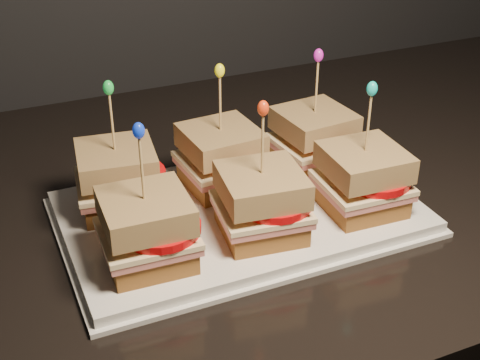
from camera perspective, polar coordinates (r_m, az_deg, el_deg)
name	(u,v)px	position (r m, az deg, el deg)	size (l,w,h in m)	color
granite_slab	(208,199)	(0.88, -2.78, -1.64)	(2.32, 0.74, 0.03)	black
platter	(240,213)	(0.80, 0.00, -2.85)	(0.41, 0.25, 0.02)	white
platter_rim	(240,217)	(0.80, 0.00, -3.21)	(0.42, 0.27, 0.01)	white
sandwich_0_bread_bot	(120,198)	(0.80, -10.21, -1.50)	(0.09, 0.09, 0.02)	brown
sandwich_0_ham	(119,186)	(0.80, -10.31, -0.52)	(0.09, 0.09, 0.01)	#C66158
sandwich_0_cheese	(118,181)	(0.79, -10.36, -0.09)	(0.10, 0.09, 0.01)	#FBE1A8
sandwich_0_tomato	(129,176)	(0.79, -9.45, 0.36)	(0.09, 0.09, 0.01)	red
sandwich_0_bread_top	(116,161)	(0.78, -10.53, 1.62)	(0.09, 0.09, 0.03)	#67310C
sandwich_0_pick	(112,125)	(0.76, -10.84, 4.60)	(0.00, 0.00, 0.09)	tan
sandwich_0_frill	(108,88)	(0.74, -11.17, 7.74)	(0.01, 0.01, 0.02)	green
sandwich_1_bread_bot	(221,176)	(0.84, -1.60, 0.34)	(0.09, 0.09, 0.02)	brown
sandwich_1_ham	(221,165)	(0.83, -1.62, 1.29)	(0.09, 0.09, 0.01)	#C66158
sandwich_1_cheese	(221,160)	(0.83, -1.63, 1.72)	(0.10, 0.09, 0.01)	#FBE1A8
sandwich_1_tomato	(232,155)	(0.82, -0.70, 2.16)	(0.09, 0.09, 0.01)	red
sandwich_1_bread_top	(221,141)	(0.81, -1.65, 3.39)	(0.09, 0.09, 0.03)	#67310C
sandwich_1_pick	(220,107)	(0.79, -1.70, 6.28)	(0.00, 0.00, 0.09)	tan
sandwich_1_frill	(220,71)	(0.78, -1.75, 9.32)	(0.01, 0.01, 0.02)	#FCF514
sandwich_2_bread_bot	(312,157)	(0.89, 6.19, 2.00)	(0.09, 0.09, 0.02)	brown
sandwich_2_ham	(313,146)	(0.88, 6.25, 2.91)	(0.09, 0.09, 0.01)	#C66158
sandwich_2_cheese	(313,141)	(0.88, 6.27, 3.32)	(0.10, 0.09, 0.01)	#FBE1A8
sandwich_2_tomato	(324,136)	(0.87, 7.18, 3.73)	(0.09, 0.09, 0.01)	red
sandwich_2_bread_top	(314,122)	(0.87, 6.37, 4.91)	(0.09, 0.09, 0.03)	#67310C
sandwich_2_pick	(316,90)	(0.85, 6.54, 7.66)	(0.00, 0.00, 0.09)	tan
sandwich_2_frill	(319,55)	(0.83, 6.72, 10.53)	(0.01, 0.01, 0.02)	#D81EC6
sandwich_3_bread_bot	(149,251)	(0.71, -7.80, -6.03)	(0.09, 0.09, 0.02)	brown
sandwich_3_ham	(148,239)	(0.70, -7.89, -4.97)	(0.09, 0.09, 0.01)	#C66158
sandwich_3_cheese	(147,233)	(0.70, -7.93, -4.50)	(0.10, 0.09, 0.01)	#FBE1A8
sandwich_3_tomato	(160,227)	(0.69, -6.87, -4.03)	(0.09, 0.09, 0.01)	red
sandwich_3_bread_top	(145,211)	(0.68, -8.08, -2.64)	(0.09, 0.09, 0.03)	#67310C
sandwich_3_pick	(142,172)	(0.66, -8.36, 0.66)	(0.00, 0.00, 0.09)	tan
sandwich_3_frill	(139,131)	(0.64, -8.65, 4.19)	(0.01, 0.01, 0.02)	#1032DF
sandwich_4_bread_bot	(261,223)	(0.75, 1.80, -3.73)	(0.09, 0.09, 0.02)	brown
sandwich_4_ham	(261,211)	(0.74, 1.82, -2.70)	(0.09, 0.09, 0.01)	#C66158
sandwich_4_cheese	(261,206)	(0.73, 1.83, -2.24)	(0.10, 0.09, 0.01)	#FBE1A8
sandwich_4_tomato	(274,201)	(0.73, 2.90, -1.77)	(0.09, 0.09, 0.01)	red
sandwich_4_bread_top	(262,185)	(0.72, 1.87, -0.43)	(0.09, 0.09, 0.03)	#67310C
sandwich_4_pick	(262,148)	(0.70, 1.93, 2.76)	(0.00, 0.00, 0.09)	tan
sandwich_4_frill	(263,108)	(0.68, 1.99, 6.14)	(0.01, 0.01, 0.02)	red
sandwich_5_bread_bot	(360,199)	(0.80, 10.24, -1.61)	(0.09, 0.09, 0.02)	brown
sandwich_5_ham	(362,187)	(0.79, 10.35, -0.63)	(0.09, 0.09, 0.01)	#C66158
sandwich_5_cheese	(362,182)	(0.79, 10.39, -0.19)	(0.10, 0.09, 0.01)	#FBE1A8
sandwich_5_tomato	(374,177)	(0.79, 11.41, 0.25)	(0.09, 0.09, 0.01)	red
sandwich_5_bread_top	(364,162)	(0.78, 10.57, 1.52)	(0.09, 0.09, 0.03)	#67310C
sandwich_5_pick	(368,127)	(0.76, 10.88, 4.51)	(0.00, 0.00, 0.09)	tan
sandwich_5_frill	(372,89)	(0.74, 11.21, 7.65)	(0.01, 0.01, 0.02)	#10BDAF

